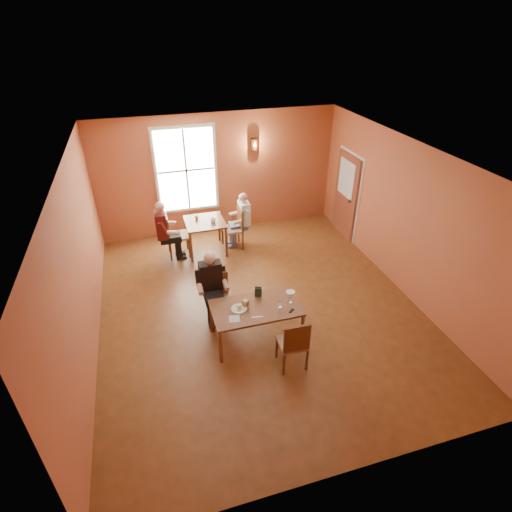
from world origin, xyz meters
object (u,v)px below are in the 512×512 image
object	(u,v)px
main_table	(256,323)
diner_white	(233,223)
diner_main	(219,293)
diner_maroon	(176,229)
chair_empty	(292,342)
chair_diner_white	(232,228)
second_table	(206,236)
chair_diner_main	(220,300)
chair_diner_maroon	(178,235)

from	to	relation	value
main_table	diner_white	bearing A→B (deg)	83.08
diner_main	diner_maroon	size ratio (longest dim) A/B	0.94
chair_empty	chair_diner_white	size ratio (longest dim) A/B	0.94
diner_white	second_table	bearing A→B (deg)	90.00
chair_diner_main	diner_white	world-z (taller)	diner_white
main_table	chair_diner_main	size ratio (longest dim) A/B	1.59
chair_diner_main	diner_maroon	bearing A→B (deg)	-79.91
chair_diner_maroon	diner_main	bearing A→B (deg)	9.34
chair_empty	chair_diner_white	xyz separation A→B (m)	(-0.02, 4.00, 0.03)
chair_diner_maroon	diner_white	bearing A→B (deg)	90.00
diner_main	chair_diner_maroon	bearing A→B (deg)	-80.66
chair_diner_white	chair_diner_maroon	size ratio (longest dim) A/B	0.96
chair_diner_white	diner_white	world-z (taller)	diner_white
chair_diner_main	diner_main	bearing A→B (deg)	90.00
chair_empty	diner_white	world-z (taller)	diner_white
second_table	diner_maroon	world-z (taller)	diner_maroon
chair_diner_main	diner_main	size ratio (longest dim) A/B	0.72
main_table	chair_diner_white	bearing A→B (deg)	83.60
chair_diner_main	second_table	world-z (taller)	chair_diner_main
diner_main	chair_diner_maroon	distance (m)	2.68
diner_main	chair_empty	xyz separation A→B (m)	(0.89, -1.36, -0.18)
diner_maroon	main_table	bearing A→B (deg)	16.48
second_table	diner_white	size ratio (longest dim) A/B	0.69
second_table	diner_maroon	size ratio (longest dim) A/B	0.65
diner_main	chair_diner_white	bearing A→B (deg)	-108.15
chair_empty	chair_diner_white	distance (m)	4.00
chair_diner_maroon	chair_empty	bearing A→B (deg)	18.30
diner_maroon	chair_empty	bearing A→B (deg)	18.69
chair_diner_maroon	diner_maroon	size ratio (longest dim) A/B	0.77
diner_white	diner_maroon	distance (m)	1.36
chair_diner_main	diner_main	world-z (taller)	diner_main
chair_diner_white	diner_maroon	bearing A→B (deg)	90.00
chair_diner_white	chair_diner_maroon	world-z (taller)	chair_diner_maroon
chair_diner_main	main_table	bearing A→B (deg)	127.57
diner_main	chair_diner_maroon	xyz separation A→B (m)	(-0.43, 2.64, -0.12)
diner_main	chair_diner_white	world-z (taller)	diner_main
chair_diner_main	chair_diner_maroon	distance (m)	2.65
second_table	chair_diner_maroon	distance (m)	0.66
chair_empty	second_table	size ratio (longest dim) A/B	1.07
main_table	chair_diner_white	distance (m)	3.28
second_table	diner_white	bearing A→B (deg)	0.00
main_table	diner_maroon	world-z (taller)	diner_maroon
chair_empty	second_table	world-z (taller)	chair_empty
main_table	diner_maroon	xyz separation A→B (m)	(-0.96, 3.26, 0.35)
diner_main	main_table	bearing A→B (deg)	128.88
diner_white	main_table	bearing A→B (deg)	173.08
chair_diner_main	diner_main	distance (m)	0.19
diner_main	chair_diner_white	xyz separation A→B (m)	(0.87, 2.64, -0.14)
chair_diner_main	chair_diner_white	bearing A→B (deg)	-108.35
chair_empty	chair_diner_maroon	world-z (taller)	chair_diner_maroon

